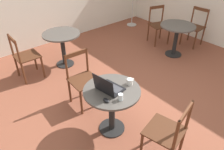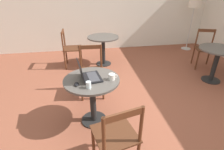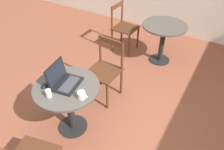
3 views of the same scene
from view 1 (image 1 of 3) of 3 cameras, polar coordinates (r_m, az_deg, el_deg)
ground_plane at (r=3.75m, az=6.57°, el=-7.90°), size 16.00×16.00×0.00m
cafe_table_near at (r=2.98m, az=-0.04°, el=-6.43°), size 0.77×0.77×0.73m
cafe_table_mid at (r=5.18m, az=16.60°, el=10.66°), size 0.77×0.77×0.73m
cafe_table_far at (r=4.68m, az=-12.89°, el=8.70°), size 0.77×0.77×0.73m
chair_near_back at (r=3.56m, az=-7.62°, el=-1.17°), size 0.45×0.45×0.91m
chair_near_front at (r=2.78m, az=14.34°, el=-14.42°), size 0.52×0.52×0.91m
chair_mid_right at (r=5.90m, az=20.81°, el=11.66°), size 0.45×0.45×0.91m
chair_mid_back at (r=5.78m, az=12.01°, el=12.67°), size 0.54×0.54×0.91m
chair_far_left at (r=4.47m, az=-21.80°, el=4.40°), size 0.44×0.44×0.91m
laptop at (r=2.84m, az=-0.97°, el=-3.18°), size 0.33×0.38×0.26m
mouse at (r=2.69m, az=-1.52°, el=-6.62°), size 0.06×0.10×0.03m
mug at (r=2.96m, az=4.73°, el=-1.72°), size 0.12×0.09×0.08m
drinking_glass at (r=2.69m, az=2.23°, el=-5.77°), size 0.06×0.06×0.09m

